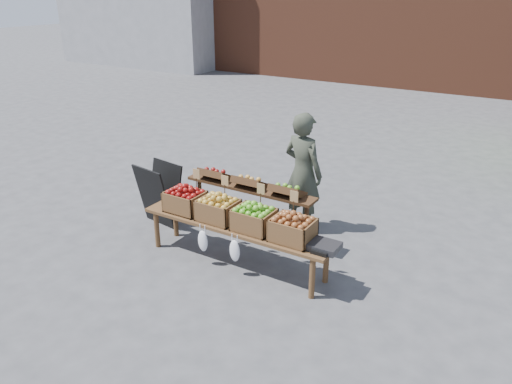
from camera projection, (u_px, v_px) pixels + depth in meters
The scene contains 10 objects.
ground at pixel (251, 262), 6.68m from camera, with size 80.00×80.00×0.00m, color #49494C.
vendor at pixel (303, 173), 7.29m from camera, with size 0.66×0.43×1.80m, color #353A2D.
chalkboard_sign at pixel (159, 194), 7.59m from camera, with size 0.64×0.35×0.97m, color black, non-canonical shape.
back_table at pixel (250, 205), 7.14m from camera, with size 2.10×0.44×1.04m, color #3A2312, non-canonical shape.
display_bench at pixel (236, 244), 6.55m from camera, with size 2.70×0.56×0.57m, color #53371D, non-canonical shape.
crate_golden_apples at pixel (185, 201), 6.79m from camera, with size 0.50×0.40×0.28m, color #740006, non-canonical shape.
crate_russet_pears at pixel (218, 210), 6.52m from camera, with size 0.50×0.40×0.28m, color gold, non-canonical shape.
crate_red_apples at pixel (254, 220), 6.25m from camera, with size 0.50×0.40×0.28m, color #65A12A, non-canonical shape.
crate_green_apples at pixel (293, 230), 5.99m from camera, with size 0.50×0.40×0.28m, color brown, non-canonical shape.
weighing_scale at pixel (325, 246), 5.82m from camera, with size 0.34×0.30×0.08m, color black.
Camera 1 is at (3.11, -4.92, 3.43)m, focal length 35.00 mm.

